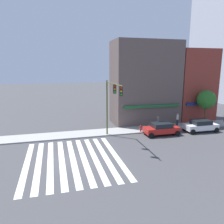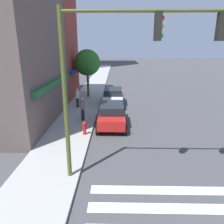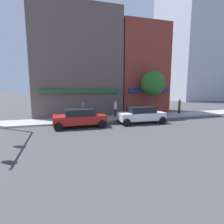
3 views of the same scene
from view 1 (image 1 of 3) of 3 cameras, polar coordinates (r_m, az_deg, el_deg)
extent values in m
plane|color=#424244|center=(21.26, -10.15, -12.13)|extent=(200.00, 200.00, 0.00)
cube|color=#9E9E99|center=(28.25, -11.52, -5.94)|extent=(120.00, 3.00, 0.15)
cube|color=silver|center=(21.37, -21.42, -12.65)|extent=(0.53, 10.80, 0.01)
cube|color=silver|center=(21.27, -18.62, -12.56)|extent=(0.53, 10.80, 0.01)
cube|color=silver|center=(21.22, -15.79, -12.44)|extent=(0.53, 10.80, 0.01)
cube|color=silver|center=(21.21, -12.97, -12.30)|extent=(0.53, 10.80, 0.01)
cube|color=silver|center=(21.26, -10.15, -12.12)|extent=(0.53, 10.80, 0.01)
cube|color=silver|center=(21.35, -7.35, -11.92)|extent=(0.53, 10.80, 0.01)
cube|color=silver|center=(21.49, -4.59, -11.69)|extent=(0.53, 10.80, 0.01)
cube|color=silver|center=(21.68, -1.87, -11.44)|extent=(0.53, 10.80, 0.01)
cube|color=silver|center=(21.92, 0.78, -11.17)|extent=(0.53, 10.80, 0.01)
cube|color=brown|center=(33.85, 8.67, 7.56)|extent=(10.00, 5.00, 12.31)
cube|color=#1E592D|center=(31.84, 10.41, 1.52)|extent=(8.50, 0.30, 0.40)
cube|color=maroon|center=(37.95, 20.19, 6.60)|extent=(6.19, 5.00, 11.24)
cube|color=navy|center=(36.13, 22.30, 2.03)|extent=(5.26, 0.30, 0.40)
cylinder|color=#474C1E|center=(27.06, -1.32, 0.93)|extent=(0.18, 0.18, 6.94)
cylinder|color=#474C1E|center=(23.60, 0.48, 7.37)|extent=(0.12, 6.31, 0.12)
cube|color=black|center=(23.34, 0.69, 6.03)|extent=(0.32, 0.24, 0.95)
sphere|color=red|center=(23.19, 0.78, 6.72)|extent=(0.18, 0.18, 0.18)
sphere|color=#EAAD14|center=(23.22, 0.77, 5.98)|extent=(0.18, 0.18, 0.18)
sphere|color=green|center=(23.25, 0.77, 5.25)|extent=(0.18, 0.18, 0.18)
cube|color=black|center=(21.24, 2.31, 5.45)|extent=(0.32, 0.24, 0.95)
sphere|color=red|center=(21.08, 2.42, 6.21)|extent=(0.18, 0.18, 0.18)
sphere|color=#EAAD14|center=(21.11, 2.42, 5.40)|extent=(0.18, 0.18, 0.18)
sphere|color=green|center=(21.15, 2.41, 4.60)|extent=(0.18, 0.18, 0.18)
cube|color=#B21E19|center=(28.50, 12.78, -4.55)|extent=(4.40, 1.80, 0.70)
cube|color=black|center=(28.34, 12.83, -3.34)|extent=(2.42, 1.66, 0.55)
cylinder|color=black|center=(28.61, 8.72, -5.06)|extent=(0.68, 0.22, 0.68)
cylinder|color=black|center=(27.05, 10.25, -6.10)|extent=(0.68, 0.22, 0.68)
cylinder|color=black|center=(30.20, 14.97, -4.43)|extent=(0.68, 0.22, 0.68)
cylinder|color=black|center=(28.73, 16.76, -5.37)|extent=(0.68, 0.22, 0.68)
cube|color=white|center=(31.57, 22.15, -3.55)|extent=(4.42, 1.85, 0.70)
cube|color=black|center=(31.42, 22.24, -2.45)|extent=(2.44, 1.69, 0.55)
cylinder|color=black|center=(31.34, 18.50, -4.06)|extent=(0.68, 0.22, 0.68)
cylinder|color=black|center=(29.93, 20.39, -4.92)|extent=(0.68, 0.22, 0.68)
cylinder|color=black|center=(33.43, 23.64, -3.48)|extent=(0.68, 0.22, 0.68)
cylinder|color=black|center=(32.10, 25.63, -4.25)|extent=(0.68, 0.22, 0.68)
cylinder|color=#23232D|center=(33.32, 16.70, -2.61)|extent=(0.26, 0.26, 0.85)
cylinder|color=silver|center=(33.14, 16.77, -1.31)|extent=(0.32, 0.32, 0.70)
sphere|color=tan|center=(33.05, 16.82, -0.53)|extent=(0.22, 0.22, 0.22)
cylinder|color=#23232D|center=(30.69, 11.84, -3.57)|extent=(0.26, 0.26, 0.85)
cylinder|color=slate|center=(30.50, 11.90, -2.16)|extent=(0.32, 0.32, 0.70)
sphere|color=tan|center=(30.39, 11.94, -1.32)|extent=(0.22, 0.22, 0.22)
cylinder|color=red|center=(29.15, 7.48, -4.43)|extent=(0.20, 0.20, 0.65)
sphere|color=red|center=(29.04, 7.50, -3.68)|extent=(0.24, 0.24, 0.24)
cylinder|color=brown|center=(35.19, 23.10, -0.74)|extent=(0.24, 0.24, 2.73)
sphere|color=#286623|center=(34.80, 23.41, 3.00)|extent=(2.74, 2.74, 2.74)
camera|label=2|loc=(24.07, -19.73, 4.02)|focal=35.00mm
camera|label=3|loc=(15.48, 34.61, -9.30)|focal=28.00mm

